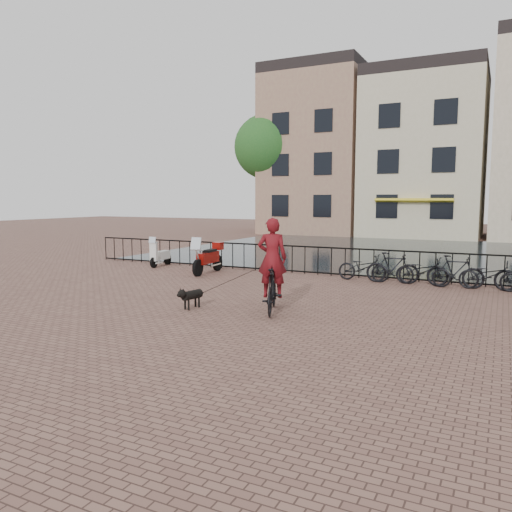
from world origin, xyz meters
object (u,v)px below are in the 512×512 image
at_px(scooter, 161,251).
at_px(cyclist, 272,271).
at_px(motorcycle, 208,254).
at_px(dog, 192,298).

bearing_deg(scooter, cyclist, -42.47).
height_order(motorcycle, scooter, motorcycle).
relative_size(cyclist, scooter, 1.91).
bearing_deg(motorcycle, scooter, 159.55).
distance_m(dog, motorcycle, 5.86).
distance_m(dog, scooter, 8.17).
xyz_separation_m(cyclist, motorcycle, (-4.71, 4.66, -0.30)).
bearing_deg(dog, cyclist, 25.35).
distance_m(cyclist, dog, 2.16).
height_order(cyclist, motorcycle, cyclist).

